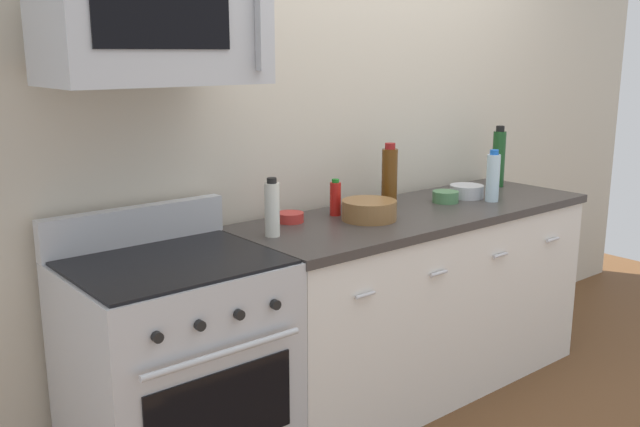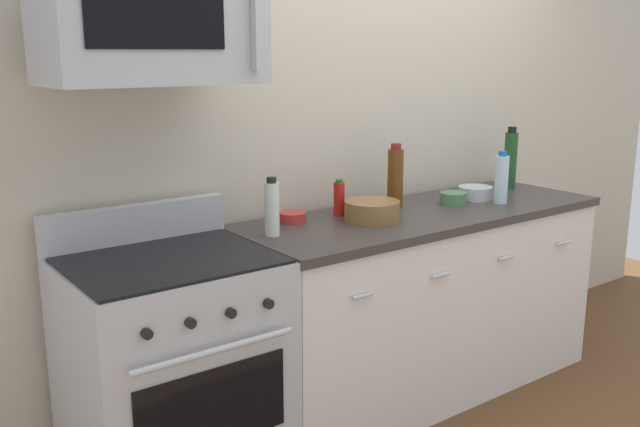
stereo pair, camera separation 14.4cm
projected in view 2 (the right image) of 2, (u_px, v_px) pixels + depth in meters
name	position (u px, v px, depth m)	size (l,w,h in m)	color
ground_plane	(419.00, 386.00, 3.55)	(6.00, 6.00, 0.00)	brown
back_wall	(371.00, 114.00, 3.56)	(5.00, 0.10, 2.70)	beige
counter_unit	(422.00, 301.00, 3.44)	(1.91, 0.66, 0.92)	silver
range_oven	(173.00, 370.00, 2.67)	(0.76, 0.69, 1.07)	#B7BABF
microwave	(150.00, 26.00, 2.42)	(0.74, 0.44, 0.40)	#B7BABF
bottle_wine_amber	(395.00, 177.00, 3.38)	(0.08, 0.08, 0.31)	#59330F
bottle_vinegar_white	(272.00, 208.00, 2.86)	(0.06, 0.06, 0.24)	silver
bottle_water_clear	(502.00, 179.00, 3.47)	(0.07, 0.07, 0.26)	silver
bottle_wine_green	(510.00, 159.00, 3.85)	(0.07, 0.07, 0.34)	#19471E
bottle_hot_sauce_red	(339.00, 198.00, 3.22)	(0.05, 0.05, 0.17)	#B21914
bowl_wooden_salad	(372.00, 210.00, 3.13)	(0.25, 0.25, 0.09)	brown
bowl_red_small	(292.00, 217.00, 3.12)	(0.12, 0.12, 0.04)	#B72D28
bowl_green_glaze	(453.00, 198.00, 3.48)	(0.13, 0.13, 0.06)	#477A4C
bowl_steel_prep	(475.00, 192.00, 3.59)	(0.17, 0.17, 0.07)	#B2B5BA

